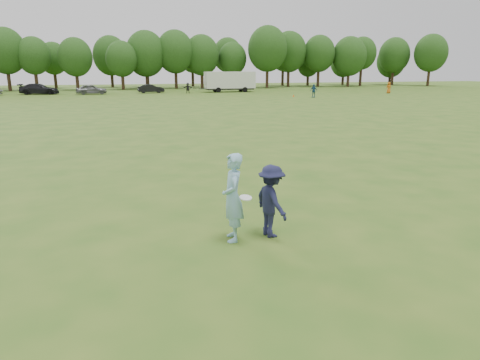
% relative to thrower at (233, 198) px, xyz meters
% --- Properties ---
extents(ground, '(200.00, 200.00, 0.00)m').
position_rel_thrower_xyz_m(ground, '(0.66, -0.02, -0.98)').
color(ground, '#305919').
rests_on(ground, ground).
extents(thrower, '(0.57, 0.78, 1.97)m').
position_rel_thrower_xyz_m(thrower, '(0.00, 0.00, 0.00)').
color(thrower, '#87BBD2').
rests_on(thrower, ground).
extents(defender, '(0.82, 1.17, 1.66)m').
position_rel_thrower_xyz_m(defender, '(0.90, -0.02, -0.15)').
color(defender, '#1B1D3D').
rests_on(defender, ground).
extents(player_far_b, '(1.00, 1.00, 1.70)m').
position_rel_thrower_xyz_m(player_far_b, '(22.65, 43.61, -0.13)').
color(player_far_b, navy).
rests_on(player_far_b, ground).
extents(player_far_c, '(0.91, 0.67, 1.69)m').
position_rel_thrower_xyz_m(player_far_c, '(37.89, 49.28, -0.14)').
color(player_far_c, '#C86317').
rests_on(player_far_c, ground).
extents(player_far_d, '(1.53, 0.68, 1.59)m').
position_rel_thrower_xyz_m(player_far_d, '(8.37, 57.96, -0.19)').
color(player_far_d, '#262626').
rests_on(player_far_d, ground).
extents(car_d, '(5.59, 2.71, 1.57)m').
position_rel_thrower_xyz_m(car_d, '(-13.09, 60.80, -0.20)').
color(car_d, black).
rests_on(car_d, ground).
extents(car_e, '(4.52, 2.19, 1.49)m').
position_rel_thrower_xyz_m(car_e, '(-5.74, 58.82, -0.24)').
color(car_e, slate).
rests_on(car_e, ground).
extents(car_f, '(4.10, 1.61, 1.33)m').
position_rel_thrower_xyz_m(car_f, '(2.97, 60.30, -0.32)').
color(car_f, black).
rests_on(car_f, ground).
extents(field_cone, '(0.28, 0.28, 0.30)m').
position_rel_thrower_xyz_m(field_cone, '(20.74, 45.76, -0.83)').
color(field_cone, '#EB530C').
rests_on(field_cone, ground).
extents(disc_in_play, '(0.31, 0.31, 0.09)m').
position_rel_thrower_xyz_m(disc_in_play, '(0.20, -0.31, 0.07)').
color(disc_in_play, white).
rests_on(disc_in_play, ground).
extents(cargo_trailer, '(9.00, 2.75, 3.20)m').
position_rel_thrower_xyz_m(cargo_trailer, '(15.51, 59.82, 0.79)').
color(cargo_trailer, white).
rests_on(cargo_trailer, ground).
extents(treeline, '(130.35, 18.39, 11.74)m').
position_rel_thrower_xyz_m(treeline, '(3.46, 76.87, 5.28)').
color(treeline, '#332114').
rests_on(treeline, ground).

